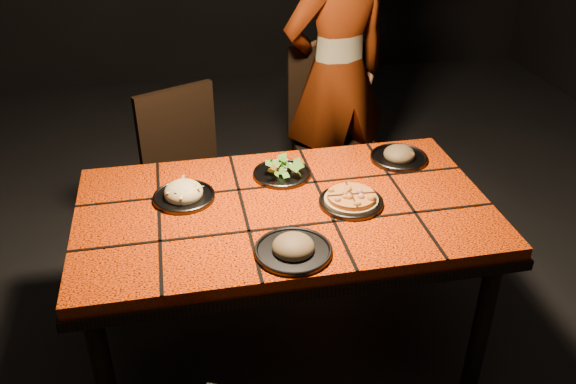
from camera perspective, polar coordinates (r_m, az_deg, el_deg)
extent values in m
cube|color=black|center=(2.86, -0.30, -14.40)|extent=(6.00, 7.00, 0.04)
cube|color=#E63C07|center=(2.39, -0.34, -1.76)|extent=(1.60, 0.90, 0.05)
cube|color=black|center=(2.41, -0.34, -2.65)|extent=(1.62, 0.92, 0.04)
cylinder|color=black|center=(2.35, -16.71, -16.59)|extent=(0.07, 0.07, 0.66)
cylinder|color=black|center=(2.57, 17.66, -11.79)|extent=(0.07, 0.07, 0.66)
cylinder|color=black|center=(2.91, -15.92, -5.87)|extent=(0.07, 0.07, 0.66)
cylinder|color=black|center=(3.09, 11.58, -2.82)|extent=(0.07, 0.07, 0.66)
cube|color=black|center=(3.10, -8.37, 0.27)|extent=(0.55, 0.55, 0.04)
cube|color=black|center=(3.14, -10.34, 5.60)|extent=(0.40, 0.21, 0.46)
cylinder|color=black|center=(3.05, -9.34, -5.78)|extent=(0.04, 0.04, 0.43)
cylinder|color=black|center=(3.17, -3.92, -3.72)|extent=(0.04, 0.04, 0.43)
cylinder|color=black|center=(3.30, -12.03, -2.86)|extent=(0.04, 0.04, 0.43)
cylinder|color=black|center=(3.42, -6.92, -1.07)|extent=(0.04, 0.04, 0.43)
cube|color=black|center=(3.45, 4.29, 4.45)|extent=(0.45, 0.45, 0.04)
cube|color=black|center=(3.52, 3.59, 9.77)|extent=(0.45, 0.04, 0.49)
cylinder|color=black|center=(3.38, 1.97, -0.95)|extent=(0.04, 0.04, 0.46)
cylinder|color=black|center=(3.47, 7.79, -0.32)|extent=(0.04, 0.04, 0.46)
cylinder|color=black|center=(3.68, 0.69, 1.97)|extent=(0.04, 0.04, 0.46)
cylinder|color=black|center=(3.77, 6.08, 2.49)|extent=(0.04, 0.04, 0.46)
imported|color=brown|center=(3.36, 4.60, 10.87)|extent=(0.72, 0.57, 1.73)
cylinder|color=#353539|center=(2.39, 5.91, -1.01)|extent=(0.25, 0.25, 0.01)
torus|color=#353539|center=(2.39, 5.92, -0.84)|extent=(0.25, 0.25, 0.01)
cylinder|color=tan|center=(2.38, 5.92, -0.74)|extent=(0.22, 0.22, 0.01)
cylinder|color=orange|center=(2.38, 5.94, -0.43)|extent=(0.20, 0.20, 0.02)
cylinder|color=#353539|center=(2.45, -9.70, -0.51)|extent=(0.24, 0.24, 0.01)
torus|color=#353539|center=(2.44, -9.71, -0.35)|extent=(0.25, 0.25, 0.01)
ellipsoid|color=beige|center=(2.43, -9.75, 0.01)|extent=(0.15, 0.15, 0.08)
cylinder|color=#353539|center=(2.57, -0.57, 1.66)|extent=(0.24, 0.24, 0.01)
torus|color=#353539|center=(2.57, -0.57, 1.81)|extent=(0.24, 0.24, 0.01)
cylinder|color=#353539|center=(2.12, 0.50, -5.60)|extent=(0.27, 0.27, 0.01)
torus|color=#353539|center=(2.11, 0.50, -5.42)|extent=(0.27, 0.27, 0.01)
ellipsoid|color=brown|center=(2.10, 0.50, -4.98)|extent=(0.16, 0.16, 0.09)
cylinder|color=#353539|center=(2.74, 10.32, 3.12)|extent=(0.25, 0.25, 0.01)
torus|color=#353539|center=(2.74, 10.33, 3.27)|extent=(0.25, 0.25, 0.01)
ellipsoid|color=brown|center=(2.73, 10.37, 3.62)|extent=(0.15, 0.15, 0.08)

